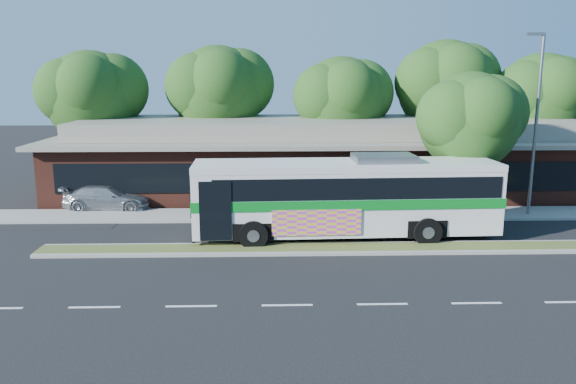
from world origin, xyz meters
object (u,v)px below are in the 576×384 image
at_px(sedan, 108,197).
at_px(transit_bus, 347,192).
at_px(lamp_post, 536,120).
at_px(sidewalk_tree, 475,119).

bearing_deg(sedan, transit_bus, -112.58).
height_order(lamp_post, sidewalk_tree, lamp_post).
xyz_separation_m(transit_bus, sidewalk_tree, (6.54, 3.01, 2.93)).
bearing_deg(sedan, sidewalk_tree, -95.57).
height_order(lamp_post, sedan, lamp_post).
bearing_deg(sidewalk_tree, transit_bus, -155.27).
relative_size(lamp_post, sidewalk_tree, 1.25).
height_order(transit_bus, sedan, transit_bus).
height_order(sedan, sidewalk_tree, sidewalk_tree).
relative_size(transit_bus, sidewalk_tree, 1.83).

